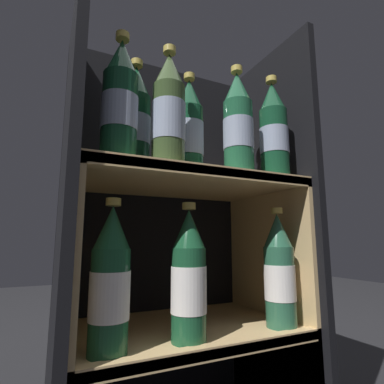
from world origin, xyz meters
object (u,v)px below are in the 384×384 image
(bottle_upper_back_0, at_px, (135,121))
(bottle_lower_front_1, at_px, (189,278))
(bottle_upper_front_3, at_px, (274,133))
(bottle_upper_front_0, at_px, (120,103))
(bottle_lower_front_2, at_px, (279,273))
(bottle_upper_front_1, at_px, (169,113))
(bottle_upper_front_2, at_px, (238,126))
(bottle_upper_back_1, at_px, (190,131))
(bottle_lower_front_0, at_px, (110,283))
(bottle_upper_back_2, at_px, (238,140))

(bottle_upper_back_0, height_order, bottle_lower_front_1, bottle_upper_back_0)
(bottle_lower_front_1, bearing_deg, bottle_upper_front_3, -0.00)
(bottle_upper_front_0, distance_m, bottle_lower_front_2, 0.52)
(bottle_upper_front_1, height_order, bottle_upper_front_2, same)
(bottle_upper_front_0, distance_m, bottle_upper_back_1, 0.21)
(bottle_upper_back_0, relative_size, bottle_lower_front_0, 1.00)
(bottle_lower_front_0, height_order, bottle_lower_front_1, same)
(bottle_upper_front_0, bearing_deg, bottle_lower_front_1, 0.00)
(bottle_upper_back_0, distance_m, bottle_lower_front_1, 0.37)
(bottle_upper_front_2, relative_size, bottle_upper_back_2, 1.00)
(bottle_lower_front_1, xyz_separation_m, bottle_lower_front_2, (0.23, -0.00, 0.00))
(bottle_lower_front_2, bearing_deg, bottle_upper_front_2, 180.00)
(bottle_upper_back_2, bearing_deg, bottle_upper_back_0, -180.00)
(bottle_upper_front_1, relative_size, bottle_lower_front_2, 1.00)
(bottle_upper_front_0, relative_size, bottle_lower_front_0, 1.00)
(bottle_lower_front_2, bearing_deg, bottle_upper_back_0, 166.57)
(bottle_upper_front_0, relative_size, bottle_upper_back_0, 1.00)
(bottle_upper_front_0, xyz_separation_m, bottle_upper_back_0, (0.05, 0.08, 0.00))
(bottle_upper_back_0, xyz_separation_m, bottle_upper_back_2, (0.28, 0.00, -0.00))
(bottle_upper_front_3, height_order, bottle_lower_front_0, bottle_upper_front_3)
(bottle_upper_front_2, distance_m, bottle_upper_front_3, 0.11)
(bottle_upper_front_3, relative_size, bottle_lower_front_0, 1.00)
(bottle_lower_front_1, bearing_deg, bottle_lower_front_2, -0.00)
(bottle_upper_front_3, relative_size, bottle_upper_back_2, 1.00)
(bottle_upper_back_2, relative_size, bottle_lower_front_0, 1.00)
(bottle_upper_back_1, relative_size, bottle_lower_front_1, 1.00)
(bottle_upper_back_0, height_order, bottle_lower_front_0, bottle_upper_back_0)
(bottle_upper_back_2, bearing_deg, bottle_upper_front_2, -124.11)
(bottle_upper_front_3, bearing_deg, bottle_upper_back_0, 166.66)
(bottle_upper_front_2, distance_m, bottle_upper_back_0, 0.24)
(bottle_upper_front_2, distance_m, bottle_upper_back_1, 0.12)
(bottle_upper_back_0, bearing_deg, bottle_upper_front_3, -13.34)
(bottle_upper_back_1, xyz_separation_m, bottle_lower_front_2, (0.19, -0.08, -0.34))
(bottle_upper_back_2, distance_m, bottle_lower_front_2, 0.36)
(bottle_upper_front_2, xyz_separation_m, bottle_lower_front_0, (-0.28, 0.00, -0.34))
(bottle_lower_front_1, bearing_deg, bottle_upper_front_1, -180.00)
(bottle_upper_front_2, xyz_separation_m, bottle_upper_back_0, (-0.23, 0.08, 0.00))
(bottle_upper_front_2, bearing_deg, bottle_lower_front_0, 180.00)
(bottle_upper_back_0, distance_m, bottle_upper_back_1, 0.14)
(bottle_upper_back_1, bearing_deg, bottle_lower_front_2, -22.35)
(bottle_upper_back_1, height_order, bottle_upper_back_2, same)
(bottle_upper_back_1, xyz_separation_m, bottle_upper_back_2, (0.14, 0.00, -0.00))
(bottle_upper_front_0, relative_size, bottle_upper_back_2, 1.00)
(bottle_upper_front_2, relative_size, bottle_lower_front_0, 1.00)
(bottle_lower_front_1, bearing_deg, bottle_upper_back_1, 63.07)
(bottle_upper_front_1, bearing_deg, bottle_lower_front_0, 180.00)
(bottle_upper_back_0, height_order, bottle_upper_back_1, same)
(bottle_upper_back_0, bearing_deg, bottle_upper_front_0, -122.95)
(bottle_upper_back_1, distance_m, bottle_lower_front_1, 0.36)
(bottle_upper_front_1, xyz_separation_m, bottle_upper_back_2, (0.23, 0.08, -0.00))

